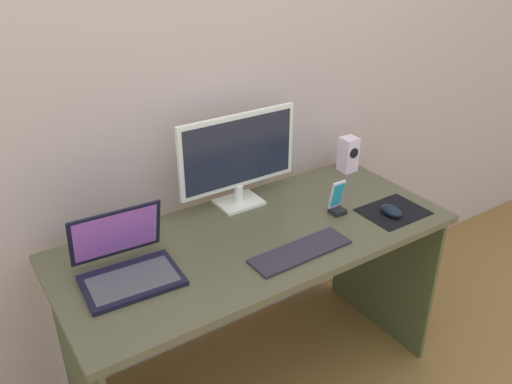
{
  "coord_description": "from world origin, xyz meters",
  "views": [
    {
      "loc": [
        -0.91,
        -1.37,
        1.79
      ],
      "look_at": [
        -0.02,
        -0.02,
        0.94
      ],
      "focal_mm": 36.78,
      "sensor_mm": 36.0,
      "label": 1
    }
  ],
  "objects_px": {
    "laptop": "(127,264)",
    "speaker_right": "(348,154)",
    "keyboard_external": "(301,251)",
    "monitor": "(238,157)",
    "mouse": "(391,211)",
    "phone_in_dock": "(337,202)"
  },
  "relations": [
    {
      "from": "speaker_right",
      "to": "keyboard_external",
      "type": "distance_m",
      "value": 0.73
    },
    {
      "from": "laptop",
      "to": "keyboard_external",
      "type": "height_order",
      "value": "laptop"
    },
    {
      "from": "mouse",
      "to": "laptop",
      "type": "bearing_deg",
      "value": 171.39
    },
    {
      "from": "keyboard_external",
      "to": "phone_in_dock",
      "type": "height_order",
      "value": "phone_in_dock"
    },
    {
      "from": "monitor",
      "to": "mouse",
      "type": "relative_size",
      "value": 5.14
    },
    {
      "from": "keyboard_external",
      "to": "monitor",
      "type": "bearing_deg",
      "value": 87.84
    },
    {
      "from": "mouse",
      "to": "phone_in_dock",
      "type": "relative_size",
      "value": 0.72
    },
    {
      "from": "laptop",
      "to": "speaker_right",
      "type": "bearing_deg",
      "value": 10.39
    },
    {
      "from": "keyboard_external",
      "to": "phone_in_dock",
      "type": "distance_m",
      "value": 0.33
    },
    {
      "from": "monitor",
      "to": "mouse",
      "type": "xyz_separation_m",
      "value": [
        0.45,
        -0.41,
        -0.19
      ]
    },
    {
      "from": "monitor",
      "to": "laptop",
      "type": "distance_m",
      "value": 0.62
    },
    {
      "from": "mouse",
      "to": "phone_in_dock",
      "type": "xyz_separation_m",
      "value": [
        -0.16,
        0.13,
        0.03
      ]
    },
    {
      "from": "monitor",
      "to": "phone_in_dock",
      "type": "distance_m",
      "value": 0.43
    },
    {
      "from": "speaker_right",
      "to": "keyboard_external",
      "type": "xyz_separation_m",
      "value": [
        -0.59,
        -0.42,
        -0.08
      ]
    },
    {
      "from": "monitor",
      "to": "mouse",
      "type": "height_order",
      "value": "monitor"
    },
    {
      "from": "monitor",
      "to": "keyboard_external",
      "type": "bearing_deg",
      "value": -90.97
    },
    {
      "from": "laptop",
      "to": "phone_in_dock",
      "type": "distance_m",
      "value": 0.85
    },
    {
      "from": "speaker_right",
      "to": "laptop",
      "type": "distance_m",
      "value": 1.17
    },
    {
      "from": "monitor",
      "to": "phone_in_dock",
      "type": "height_order",
      "value": "monitor"
    },
    {
      "from": "monitor",
      "to": "speaker_right",
      "type": "relative_size",
      "value": 3.18
    },
    {
      "from": "speaker_right",
      "to": "keyboard_external",
      "type": "height_order",
      "value": "speaker_right"
    },
    {
      "from": "speaker_right",
      "to": "phone_in_dock",
      "type": "height_order",
      "value": "speaker_right"
    }
  ]
}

